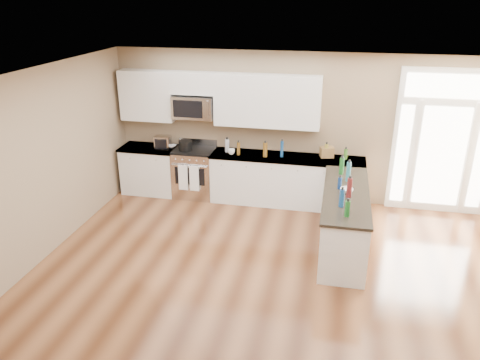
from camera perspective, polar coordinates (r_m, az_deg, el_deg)
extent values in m
plane|color=#4B2815|center=(5.90, 2.53, -17.82)|extent=(8.00, 8.00, 0.00)
plane|color=#8B7558|center=(8.83, 7.10, 6.26)|extent=(7.00, 0.00, 7.00)
plane|color=white|center=(4.63, 3.12, 9.80)|extent=(8.00, 8.00, 0.00)
cube|color=silver|center=(9.51, -10.83, 1.17)|extent=(1.06, 0.62, 0.90)
cube|color=black|center=(9.66, -10.66, -1.05)|extent=(1.02, 0.52, 0.10)
cube|color=black|center=(9.36, -11.03, 3.86)|extent=(1.10, 0.66, 0.04)
cube|color=silver|center=(8.86, 5.62, -0.12)|extent=(2.81, 0.62, 0.90)
cube|color=black|center=(9.02, 5.53, -2.48)|extent=(2.77, 0.52, 0.10)
cube|color=black|center=(8.69, 5.74, 2.74)|extent=(2.85, 0.66, 0.04)
cube|color=silver|center=(7.50, 12.53, -4.88)|extent=(0.65, 2.28, 0.90)
cube|color=black|center=(7.69, 12.28, -7.54)|extent=(0.61, 2.18, 0.10)
cube|color=black|center=(7.30, 12.83, -1.59)|extent=(0.69, 2.32, 0.04)
cube|color=silver|center=(9.24, -11.20, 10.07)|extent=(1.04, 0.33, 0.95)
cube|color=silver|center=(8.61, 3.33, 9.59)|extent=(1.94, 0.33, 0.95)
cube|color=silver|center=(8.86, -5.67, 11.69)|extent=(0.82, 0.33, 0.40)
cube|color=silver|center=(8.92, -5.63, 8.87)|extent=(0.78, 0.40, 0.42)
cube|color=black|center=(8.75, -6.41, 8.58)|extent=(0.56, 0.01, 0.32)
cube|color=white|center=(8.98, 23.48, 4.18)|extent=(1.70, 0.08, 2.60)
cube|color=white|center=(9.01, 23.29, 2.58)|extent=(0.78, 0.02, 1.80)
cube|color=white|center=(8.90, 19.14, 2.94)|extent=(0.22, 0.02, 1.80)
cube|color=white|center=(8.71, 24.54, 10.34)|extent=(1.50, 0.02, 0.40)
cube|color=silver|center=(9.20, -5.53, 0.82)|extent=(0.77, 0.63, 0.92)
cube|color=black|center=(9.04, -5.64, 3.62)|extent=(0.77, 0.60, 0.03)
cube|color=silver|center=(9.29, -5.11, 4.64)|extent=(0.77, 0.04, 0.14)
cube|color=black|center=(8.90, -6.16, 0.44)|extent=(0.58, 0.01, 0.34)
cylinder|color=silver|center=(8.80, -6.26, 1.72)|extent=(0.70, 0.02, 0.02)
cube|color=white|center=(8.91, -6.95, 0.30)|extent=(0.18, 0.02, 0.50)
cube|color=white|center=(8.85, -5.60, 0.19)|extent=(0.18, 0.02, 0.50)
cylinder|color=black|center=(8.99, -6.66, 4.25)|extent=(0.34, 0.34, 0.20)
cube|color=silver|center=(9.18, -9.37, 4.57)|extent=(0.31, 0.25, 0.25)
cube|color=brown|center=(8.73, 10.54, 3.37)|extent=(0.27, 0.23, 0.19)
imported|color=white|center=(9.25, -8.36, 4.10)|extent=(0.22, 0.22, 0.04)
imported|color=white|center=(7.28, 12.89, -1.22)|extent=(0.24, 0.24, 0.06)
imported|color=white|center=(8.75, -1.05, 3.47)|extent=(0.14, 0.14, 0.10)
cylinder|color=#19591E|center=(6.48, 12.96, -3.44)|extent=(0.07, 0.07, 0.23)
cylinder|color=navy|center=(6.75, 12.29, -2.18)|extent=(0.07, 0.07, 0.26)
cylinder|color=brown|center=(8.69, -0.18, 3.84)|extent=(0.06, 0.06, 0.24)
cylinder|color=olive|center=(8.68, 10.47, 3.50)|extent=(0.07, 0.07, 0.26)
cylinder|color=#26727F|center=(7.66, 13.08, 0.99)|extent=(0.07, 0.07, 0.32)
cylinder|color=#591919|center=(7.06, 13.19, -0.94)|extent=(0.08, 0.08, 0.30)
cylinder|color=#B2B2B7|center=(8.87, -1.58, 4.22)|extent=(0.08, 0.08, 0.25)
cylinder|color=navy|center=(7.36, 12.06, -0.38)|extent=(0.06, 0.06, 0.18)
cylinder|color=#3F7226|center=(8.70, 12.76, 3.11)|extent=(0.07, 0.07, 0.19)
cylinder|color=#19591E|center=(7.95, 12.29, 1.68)|extent=(0.08, 0.08, 0.28)
cylinder|color=navy|center=(8.62, 5.13, 3.78)|extent=(0.06, 0.06, 0.30)
cylinder|color=brown|center=(8.61, 3.09, 3.70)|extent=(0.08, 0.08, 0.26)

